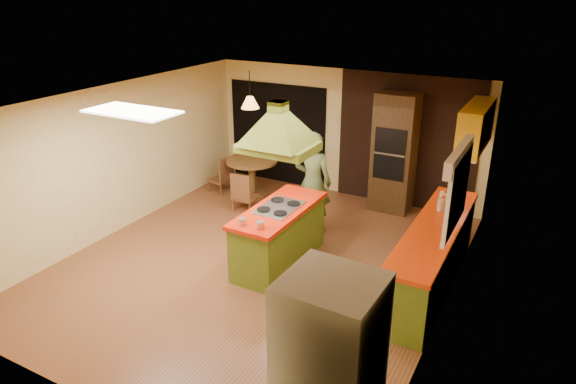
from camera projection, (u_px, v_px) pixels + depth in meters
The scene contains 21 objects.
ground at pixel (260, 262), 7.90m from camera, with size 6.50×6.50×0.00m, color brown.
room_walls at pixel (258, 187), 7.43m from camera, with size 5.50×6.50×6.50m.
ceiling_plane at pixel (256, 101), 6.96m from camera, with size 6.50×6.50×0.00m, color silver.
brick_panel at pixel (406, 142), 9.52m from camera, with size 2.64×0.03×2.50m, color #381E14.
nook_opening at pixel (277, 134), 10.80m from camera, with size 2.20×0.03×2.10m, color black.
right_counter at pixel (432, 256), 7.14m from camera, with size 0.62×3.05×0.92m.
upper_cabinets at pixel (476, 127), 7.83m from camera, with size 0.34×1.40×0.70m, color yellow.
window_right at pixel (459, 175), 6.38m from camera, with size 0.12×1.35×1.06m.
fluor_panel at pixel (132, 112), 6.47m from camera, with size 1.20×0.60×0.03m, color white.
kitchen_island at pixel (279, 235), 7.73m from camera, with size 0.75×1.83×0.93m.
range_hood at pixel (278, 119), 7.06m from camera, with size 1.03×0.75×0.79m.
man at pixel (313, 182), 8.63m from camera, with size 0.64×0.42×1.76m, color #4F5C31.
refrigerator at pixel (329, 376), 4.29m from camera, with size 0.77×0.73×1.87m, color white.
wall_oven at pixel (394, 153), 9.40m from camera, with size 0.73×0.60×2.21m.
dining_table at pixel (252, 170), 10.21m from camera, with size 1.01×1.01×0.76m.
chair_left at pixel (221, 173), 10.49m from camera, with size 0.42×0.42×0.76m, color brown, non-canonical shape.
chair_near at pixel (245, 191), 9.62m from camera, with size 0.41×0.41×0.76m, color brown, non-canonical shape.
pendant_lamp at pixel (250, 102), 9.69m from camera, with size 0.34×0.34×0.22m, color #FF9E3F.
canister_large at pixel (445, 200), 7.52m from camera, with size 0.16×0.16×0.24m, color #FBECCA.
canister_medium at pixel (442, 204), 7.42m from camera, with size 0.14×0.14×0.19m, color beige.
canister_small at pixel (446, 200), 7.62m from camera, with size 0.11×0.11×0.15m, color beige.
Camera 1 is at (3.65, -5.88, 3.98)m, focal length 32.00 mm.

